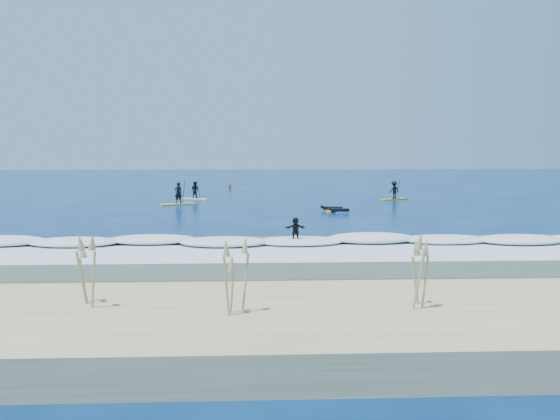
{
  "coord_description": "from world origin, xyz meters",
  "views": [
    {
      "loc": [
        -1.55,
        -43.24,
        5.48
      ],
      "look_at": [
        0.47,
        1.11,
        0.6
      ],
      "focal_mm": 40.0,
      "sensor_mm": 36.0,
      "label": 1
    }
  ],
  "objects_px": {
    "sup_paddler_center": "(195,192)",
    "sup_paddler_right": "(394,191)",
    "wave_surfer": "(295,231)",
    "sup_paddler_left": "(178,197)",
    "prone_paddler_far": "(339,211)",
    "marker_buoy": "(230,186)",
    "prone_paddler_near": "(332,209)"
  },
  "relations": [
    {
      "from": "sup_paddler_center",
      "to": "marker_buoy",
      "type": "height_order",
      "value": "sup_paddler_center"
    },
    {
      "from": "prone_paddler_near",
      "to": "marker_buoy",
      "type": "xyz_separation_m",
      "value": [
        -8.88,
        23.12,
        0.18
      ]
    },
    {
      "from": "sup_paddler_left",
      "to": "marker_buoy",
      "type": "distance_m",
      "value": 17.85
    },
    {
      "from": "wave_surfer",
      "to": "marker_buoy",
      "type": "distance_m",
      "value": 39.52
    },
    {
      "from": "wave_surfer",
      "to": "prone_paddler_far",
      "type": "bearing_deg",
      "value": 67.11
    },
    {
      "from": "sup_paddler_right",
      "to": "wave_surfer",
      "type": "relative_size",
      "value": 1.54
    },
    {
      "from": "sup_paddler_left",
      "to": "prone_paddler_far",
      "type": "height_order",
      "value": "sup_paddler_left"
    },
    {
      "from": "wave_surfer",
      "to": "marker_buoy",
      "type": "height_order",
      "value": "wave_surfer"
    },
    {
      "from": "marker_buoy",
      "to": "sup_paddler_center",
      "type": "bearing_deg",
      "value": -102.98
    },
    {
      "from": "sup_paddler_left",
      "to": "prone_paddler_near",
      "type": "relative_size",
      "value": 1.42
    },
    {
      "from": "sup_paddler_right",
      "to": "marker_buoy",
      "type": "xyz_separation_m",
      "value": [
        -16.05,
        13.59,
        -0.46
      ]
    },
    {
      "from": "marker_buoy",
      "to": "prone_paddler_near",
      "type": "bearing_deg",
      "value": -69.0
    },
    {
      "from": "sup_paddler_left",
      "to": "prone_paddler_far",
      "type": "relative_size",
      "value": 1.59
    },
    {
      "from": "sup_paddler_right",
      "to": "prone_paddler_far",
      "type": "xyz_separation_m",
      "value": [
        -6.78,
        -10.79,
        -0.65
      ]
    },
    {
      "from": "prone_paddler_far",
      "to": "sup_paddler_right",
      "type": "bearing_deg",
      "value": -33.33
    },
    {
      "from": "prone_paddler_far",
      "to": "marker_buoy",
      "type": "xyz_separation_m",
      "value": [
        -9.27,
        24.38,
        0.19
      ]
    },
    {
      "from": "sup_paddler_center",
      "to": "wave_surfer",
      "type": "distance_m",
      "value": 27.88
    },
    {
      "from": "sup_paddler_center",
      "to": "prone_paddler_far",
      "type": "relative_size",
      "value": 1.37
    },
    {
      "from": "wave_surfer",
      "to": "marker_buoy",
      "type": "xyz_separation_m",
      "value": [
        -4.87,
        39.22,
        -0.43
      ]
    },
    {
      "from": "sup_paddler_left",
      "to": "sup_paddler_center",
      "type": "distance_m",
      "value": 5.09
    },
    {
      "from": "marker_buoy",
      "to": "prone_paddler_far",
      "type": "bearing_deg",
      "value": -69.19
    },
    {
      "from": "sup_paddler_right",
      "to": "marker_buoy",
      "type": "relative_size",
      "value": 3.79
    },
    {
      "from": "prone_paddler_near",
      "to": "prone_paddler_far",
      "type": "bearing_deg",
      "value": -147.55
    },
    {
      "from": "prone_paddler_near",
      "to": "wave_surfer",
      "type": "height_order",
      "value": "wave_surfer"
    },
    {
      "from": "sup_paddler_right",
      "to": "wave_surfer",
      "type": "distance_m",
      "value": 27.96
    },
    {
      "from": "wave_surfer",
      "to": "marker_buoy",
      "type": "bearing_deg",
      "value": 90.69
    },
    {
      "from": "sup_paddler_center",
      "to": "prone_paddler_far",
      "type": "height_order",
      "value": "sup_paddler_center"
    },
    {
      "from": "sup_paddler_center",
      "to": "marker_buoy",
      "type": "xyz_separation_m",
      "value": [
        2.86,
        12.43,
        -0.4
      ]
    },
    {
      "from": "sup_paddler_center",
      "to": "sup_paddler_right",
      "type": "bearing_deg",
      "value": 21.87
    },
    {
      "from": "sup_paddler_left",
      "to": "sup_paddler_center",
      "type": "xyz_separation_m",
      "value": [
        0.99,
        5.0,
        0.02
      ]
    },
    {
      "from": "sup_paddler_left",
      "to": "sup_paddler_right",
      "type": "bearing_deg",
      "value": -15.66
    },
    {
      "from": "sup_paddler_center",
      "to": "wave_surfer",
      "type": "relative_size",
      "value": 1.51
    }
  ]
}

